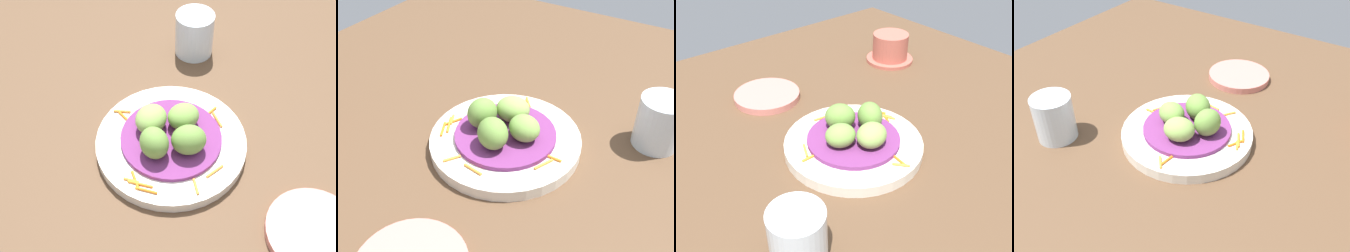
% 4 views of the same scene
% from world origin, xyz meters
% --- Properties ---
extents(table_surface, '(1.10, 1.10, 0.02)m').
position_xyz_m(table_surface, '(0.00, 0.00, 0.01)').
color(table_surface, brown).
rests_on(table_surface, ground).
extents(main_plate, '(0.23, 0.23, 0.02)m').
position_xyz_m(main_plate, '(-0.00, -0.01, 0.03)').
color(main_plate, silver).
rests_on(main_plate, table_surface).
extents(cabbage_bed, '(0.15, 0.15, 0.01)m').
position_xyz_m(cabbage_bed, '(-0.00, -0.01, 0.04)').
color(cabbage_bed, '#702D6B').
rests_on(cabbage_bed, main_plate).
extents(carrot_garnish, '(0.20, 0.20, 0.00)m').
position_xyz_m(carrot_garnish, '(-0.03, -0.03, 0.04)').
color(carrot_garnish, orange).
rests_on(carrot_garnish, main_plate).
extents(guac_scoop_left, '(0.06, 0.06, 0.04)m').
position_xyz_m(guac_scoop_left, '(-0.01, 0.02, 0.07)').
color(guac_scoop_left, '#84A851').
rests_on(guac_scoop_left, cabbage_bed).
extents(guac_scoop_center, '(0.05, 0.06, 0.05)m').
position_xyz_m(guac_scoop_center, '(-0.04, -0.02, 0.07)').
color(guac_scoop_center, olive).
rests_on(guac_scoop_center, cabbage_bed).
extents(guac_scoop_right, '(0.07, 0.07, 0.05)m').
position_xyz_m(guac_scoop_right, '(-0.00, -0.05, 0.07)').
color(guac_scoop_right, olive).
rests_on(guac_scoop_right, cabbage_bed).
extents(guac_scoop_back, '(0.06, 0.06, 0.04)m').
position_xyz_m(guac_scoop_back, '(0.03, -0.01, 0.06)').
color(guac_scoop_back, '#759E47').
rests_on(guac_scoop_back, cabbage_bed).
extents(side_plate_small, '(0.13, 0.13, 0.01)m').
position_xyz_m(side_plate_small, '(0.02, -0.25, 0.03)').
color(side_plate_small, tan).
rests_on(side_plate_small, table_surface).
extents(water_glass, '(0.07, 0.07, 0.08)m').
position_xyz_m(water_glass, '(0.19, 0.11, 0.06)').
color(water_glass, silver).
rests_on(water_glass, table_surface).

